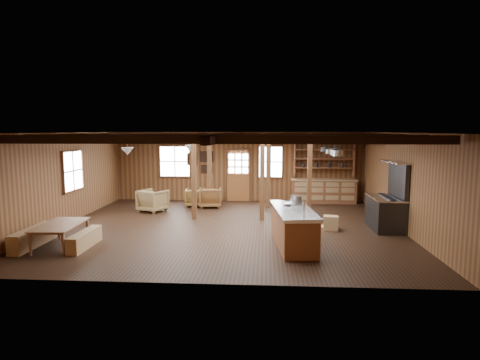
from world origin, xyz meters
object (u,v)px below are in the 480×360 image
object	(u,v)px
kitchen_island	(293,227)
commercial_range	(387,207)
armchair_a	(195,198)
armchair_c	(153,200)
dining_table	(62,235)
armchair_b	(210,197)

from	to	relation	value
kitchen_island	commercial_range	xyz separation A→B (m)	(2.85, 1.88, 0.16)
armchair_a	armchair_c	bearing A→B (deg)	34.19
dining_table	commercial_range	bearing A→B (deg)	-78.45
dining_table	armchair_a	xyz separation A→B (m)	(2.35, 5.48, 0.05)
kitchen_island	armchair_a	xyz separation A→B (m)	(-3.35, 5.01, -0.14)
dining_table	armchair_b	bearing A→B (deg)	-32.71
dining_table	armchair_a	distance (m)	5.96
kitchen_island	armchair_c	world-z (taller)	kitchen_island
armchair_a	armchair_b	distance (m)	0.61
commercial_range	armchair_c	bearing A→B (deg)	164.53
armchair_b	armchair_c	size ratio (longest dim) A/B	0.94
commercial_range	armchair_b	xyz separation A→B (m)	(-5.60, 2.99, -0.27)
commercial_range	dining_table	distance (m)	8.87
kitchen_island	dining_table	size ratio (longest dim) A/B	1.57
dining_table	armchair_c	world-z (taller)	armchair_c
kitchen_island	armchair_a	distance (m)	6.03
dining_table	armchair_a	world-z (taller)	armchair_a
armchair_b	armchair_c	world-z (taller)	armchair_c
commercial_range	armchair_a	bearing A→B (deg)	153.21
armchair_b	armchair_c	bearing A→B (deg)	17.60
kitchen_island	dining_table	bearing A→B (deg)	178.42
armchair_a	armchair_c	size ratio (longest dim) A/B	0.85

